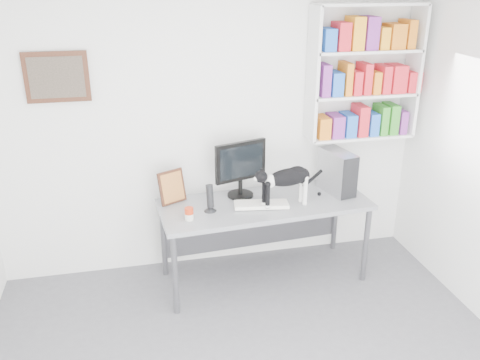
# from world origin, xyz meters

# --- Properties ---
(room) EXTENTS (4.01, 4.01, 2.70)m
(room) POSITION_xyz_m (0.00, 0.00, 1.35)
(room) COLOR #5D5D63
(room) RESTS_ON ground
(bookshelf) EXTENTS (1.03, 0.28, 1.24)m
(bookshelf) POSITION_xyz_m (1.40, 1.85, 1.85)
(bookshelf) COLOR silver
(bookshelf) RESTS_ON room
(wall_art) EXTENTS (0.52, 0.04, 0.42)m
(wall_art) POSITION_xyz_m (-1.30, 1.97, 1.90)
(wall_art) COLOR #492517
(wall_art) RESTS_ON room
(desk) EXTENTS (1.93, 0.86, 0.78)m
(desk) POSITION_xyz_m (0.39, 1.54, 0.39)
(desk) COLOR slate
(desk) RESTS_ON room
(monitor) EXTENTS (0.55, 0.38, 0.54)m
(monitor) POSITION_xyz_m (0.21, 1.72, 1.05)
(monitor) COLOR black
(monitor) RESTS_ON desk
(keyboard) EXTENTS (0.50, 0.25, 0.04)m
(keyboard) POSITION_xyz_m (0.34, 1.46, 0.80)
(keyboard) COLOR white
(keyboard) RESTS_ON desk
(pc_tower) EXTENTS (0.26, 0.43, 0.40)m
(pc_tower) POSITION_xyz_m (1.11, 1.63, 0.98)
(pc_tower) COLOR #B7B6BB
(pc_tower) RESTS_ON desk
(speaker) EXTENTS (0.13, 0.13, 0.25)m
(speaker) POSITION_xyz_m (-0.12, 1.46, 0.91)
(speaker) COLOR black
(speaker) RESTS_ON desk
(leaning_print) EXTENTS (0.27, 0.20, 0.31)m
(leaning_print) POSITION_xyz_m (-0.42, 1.72, 0.94)
(leaning_print) COLOR #492517
(leaning_print) RESTS_ON desk
(soup_can) EXTENTS (0.08, 0.08, 0.11)m
(soup_can) POSITION_xyz_m (-0.32, 1.33, 0.84)
(soup_can) COLOR red
(soup_can) RESTS_ON desk
(cat) EXTENTS (0.62, 0.26, 0.37)m
(cat) POSITION_xyz_m (0.55, 1.42, 0.97)
(cat) COLOR black
(cat) RESTS_ON desk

